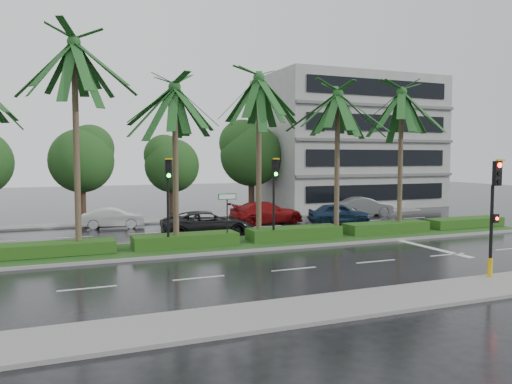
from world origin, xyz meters
name	(u,v)px	position (x,y,z in m)	size (l,w,h in m)	color
ground	(249,248)	(0.00, 0.00, 0.00)	(120.00, 120.00, 0.00)	black
near_sidewalk	(368,302)	(0.00, -10.20, 0.06)	(40.00, 2.40, 0.12)	gray
far_sidewalk	(189,219)	(0.00, 12.00, 0.06)	(40.00, 2.00, 0.12)	gray
median	(242,244)	(0.00, 1.00, 0.08)	(36.00, 4.00, 0.15)	gray
hedge	(242,237)	(0.00, 1.00, 0.45)	(35.20, 1.40, 0.60)	#194413
lane_markings	(307,246)	(3.04, -0.43, 0.01)	(34.00, 13.06, 0.01)	silver
palm_row	(219,92)	(-1.25, 1.02, 7.82)	(26.30, 4.20, 10.35)	#433227
signal_near	(494,213)	(6.00, -9.39, 2.50)	(0.34, 0.45, 4.36)	black
signal_median_left	(168,190)	(-4.00, 0.30, 3.00)	(0.34, 0.42, 4.36)	black
signal_median_right	(274,188)	(1.50, 0.30, 3.00)	(0.34, 0.42, 4.36)	black
street_sign	(227,206)	(-1.00, 0.48, 2.12)	(0.95, 0.09, 2.60)	black
bg_trees	(192,155)	(1.73, 17.59, 4.75)	(33.14, 5.51, 7.96)	#322217
building	(347,142)	(17.00, 18.00, 6.00)	(16.00, 10.00, 12.00)	gray
car_white	(113,218)	(-5.50, 10.09, 0.65)	(3.92, 1.37, 1.29)	silver
car_darkgrey	(207,224)	(-0.88, 4.45, 0.74)	(5.29, 2.44, 1.47)	black
car_red	(267,213)	(4.50, 8.31, 0.75)	(5.19, 2.11, 1.51)	maroon
car_blue	(339,214)	(9.00, 6.23, 0.71)	(4.20, 1.69, 1.43)	#172A45
car_grey	(365,206)	(13.50, 9.76, 0.72)	(4.36, 1.52, 1.44)	slate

